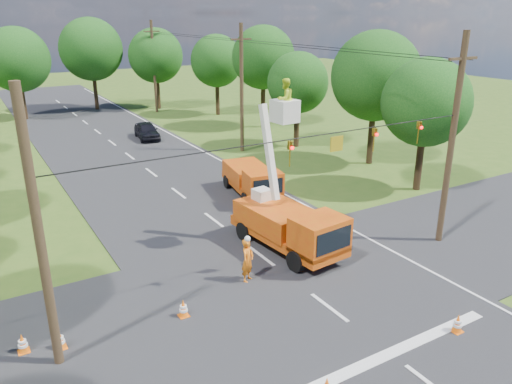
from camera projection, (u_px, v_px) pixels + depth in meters
ground at (151, 173)px, 35.29m from camera, size 140.00×140.00×0.00m
road_main at (151, 173)px, 35.29m from camera, size 12.00×100.00×0.06m
road_cross at (299, 285)px, 20.74m from camera, size 56.00×10.00×0.07m
stop_bar at (390, 355)px, 16.53m from camera, size 9.00×0.45×0.02m
edge_line at (222, 162)px, 37.99m from camera, size 0.12×90.00×0.02m
bucket_truck at (289, 217)px, 23.29m from camera, size 2.96×6.44×8.03m
second_truck at (252, 179)px, 30.49m from camera, size 3.01×5.87×2.10m
ground_worker at (248, 260)px, 20.78m from camera, size 0.84×0.78×1.92m
distant_car at (147, 131)px, 44.66m from camera, size 2.28×4.53×1.48m
traffic_cone_1 at (458, 323)px, 17.58m from camera, size 0.38×0.38×0.71m
traffic_cone_2 at (267, 226)px, 25.65m from camera, size 0.38×0.38×0.71m
traffic_cone_3 at (252, 202)px, 28.93m from camera, size 0.38×0.38×0.71m
traffic_cone_4 at (183, 308)px, 18.48m from camera, size 0.38×0.38×0.71m
traffic_cone_5 at (60, 340)px, 16.70m from camera, size 0.38×0.38×0.71m
traffic_cone_6 at (23, 343)px, 16.52m from camera, size 0.38×0.38×0.71m
traffic_cone_7 at (228, 172)px, 34.33m from camera, size 0.38×0.38×0.71m
pole_right_near at (452, 141)px, 23.10m from camera, size 1.80×0.30×10.00m
pole_right_mid at (242, 88)px, 39.27m from camera, size 1.80×0.30×10.00m
pole_right_far at (154, 66)px, 55.45m from camera, size 1.80×0.30×10.00m
pole_left at (39, 236)px, 14.64m from camera, size 0.30×0.30×9.00m
signal_span at (349, 141)px, 19.81m from camera, size 18.00×0.29×1.07m
tree_right_a at (426, 103)px, 30.21m from camera, size 5.40×5.40×8.28m
tree_right_b at (376, 76)px, 35.48m from camera, size 6.40×6.40×9.65m
tree_right_c at (298, 83)px, 40.66m from camera, size 5.00×5.00×7.83m
tree_right_d at (263, 58)px, 47.43m from camera, size 6.00×6.00×9.70m
tree_right_e at (217, 61)px, 53.72m from camera, size 5.60×5.60×8.63m
tree_far_a at (17, 60)px, 51.01m from camera, size 6.60×6.60×9.50m
tree_far_b at (91, 49)px, 56.27m from camera, size 7.00×7.00×10.32m
tree_far_c at (156, 56)px, 57.22m from camera, size 6.20×6.20×9.18m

